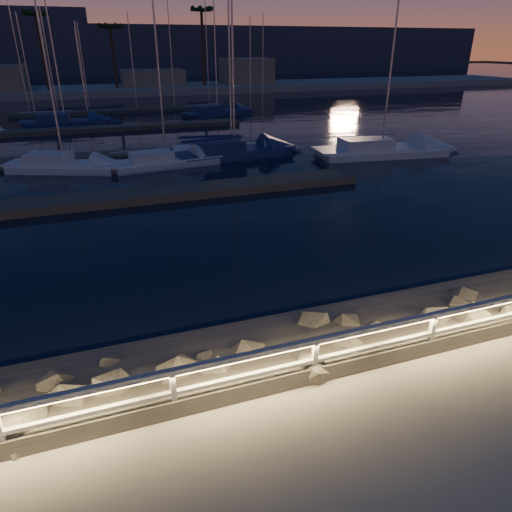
% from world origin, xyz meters
% --- Properties ---
extents(ground, '(400.00, 400.00, 0.00)m').
position_xyz_m(ground, '(0.00, 0.00, 0.00)').
color(ground, gray).
rests_on(ground, ground).
extents(harbor_water, '(400.00, 440.00, 0.60)m').
position_xyz_m(harbor_water, '(0.00, 31.22, -0.97)').
color(harbor_water, black).
rests_on(harbor_water, ground).
extents(guard_rail, '(44.11, 0.12, 1.06)m').
position_xyz_m(guard_rail, '(-0.07, -0.00, 0.77)').
color(guard_rail, silver).
rests_on(guard_rail, ground).
extents(riprap, '(41.72, 3.20, 1.46)m').
position_xyz_m(riprap, '(-1.69, 1.15, -0.14)').
color(riprap, '#6A655B').
rests_on(riprap, ground).
extents(floating_docks, '(22.00, 36.00, 0.40)m').
position_xyz_m(floating_docks, '(0.00, 32.50, -0.40)').
color(floating_docks, '#544D46').
rests_on(floating_docks, ground).
extents(far_shore, '(160.00, 14.00, 5.20)m').
position_xyz_m(far_shore, '(-0.12, 74.05, 0.29)').
color(far_shore, gray).
rests_on(far_shore, ground).
extents(palm_left, '(3.00, 3.00, 11.20)m').
position_xyz_m(palm_left, '(-8.00, 72.00, 10.14)').
color(palm_left, '#443320').
rests_on(palm_left, ground).
extents(palm_center, '(3.00, 3.00, 9.70)m').
position_xyz_m(palm_center, '(2.00, 73.00, 8.78)').
color(palm_center, '#443320').
rests_on(palm_center, ground).
extents(palm_right, '(3.00, 3.00, 12.20)m').
position_xyz_m(palm_right, '(16.00, 72.00, 11.03)').
color(palm_right, '#443320').
rests_on(palm_right, ground).
extents(sailboat_c, '(8.80, 3.75, 14.49)m').
position_xyz_m(sailboat_c, '(6.17, 23.51, -0.16)').
color(sailboat_c, navy).
rests_on(sailboat_c, ground).
extents(sailboat_d, '(9.93, 4.03, 16.33)m').
position_xyz_m(sailboat_d, '(16.17, 20.74, -0.14)').
color(sailboat_d, silver).
rests_on(sailboat_d, ground).
extents(sailboat_f, '(7.31, 4.61, 12.14)m').
position_xyz_m(sailboat_f, '(-4.88, 23.58, -0.18)').
color(sailboat_f, silver).
rests_on(sailboat_f, ground).
extents(sailboat_g, '(7.37, 3.02, 12.15)m').
position_xyz_m(sailboat_g, '(1.28, 22.58, -0.20)').
color(sailboat_g, silver).
rests_on(sailboat_g, ground).
extents(sailboat_h, '(8.54, 3.53, 14.03)m').
position_xyz_m(sailboat_h, '(6.33, 24.87, -0.18)').
color(sailboat_h, silver).
rests_on(sailboat_h, ground).
extents(sailboat_k, '(8.46, 5.18, 13.95)m').
position_xyz_m(sailboat_k, '(10.47, 44.02, -0.17)').
color(sailboat_k, navy).
rests_on(sailboat_k, ground).
extents(sailboat_n, '(8.20, 2.88, 13.74)m').
position_xyz_m(sailboat_n, '(-5.28, 41.95, -0.15)').
color(sailboat_n, navy).
rests_on(sailboat_n, ground).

